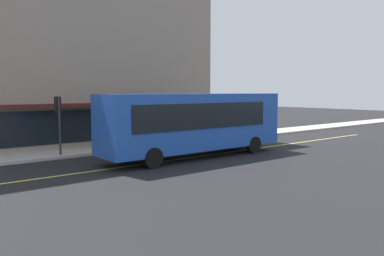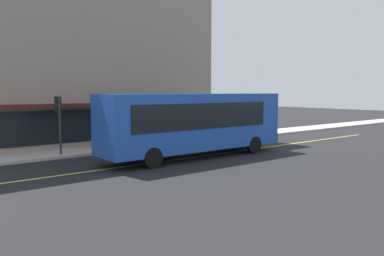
{
  "view_description": "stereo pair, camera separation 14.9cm",
  "coord_description": "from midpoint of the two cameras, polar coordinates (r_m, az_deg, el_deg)",
  "views": [
    {
      "loc": [
        -12.93,
        -16.29,
        3.65
      ],
      "look_at": [
        0.38,
        0.25,
        1.6
      ],
      "focal_mm": 35.95,
      "sensor_mm": 36.0,
      "label": 1
    },
    {
      "loc": [
        -12.81,
        -16.38,
        3.65
      ],
      "look_at": [
        0.38,
        0.25,
        1.6
      ],
      "focal_mm": 35.95,
      "sensor_mm": 36.0,
      "label": 2
    }
  ],
  "objects": [
    {
      "name": "pedestrian_near_storefront",
      "position": [
        25.01,
        -12.94,
        -0.09
      ],
      "size": [
        0.34,
        0.34,
        1.85
      ],
      "color": "black",
      "rests_on": "sidewalk"
    },
    {
      "name": "storefront_building",
      "position": [
        29.74,
        -19.78,
        12.3
      ],
      "size": [
        21.25,
        10.58,
        14.67
      ],
      "color": "gray",
      "rests_on": "ground"
    },
    {
      "name": "sidewalk",
      "position": [
        25.41,
        -7.58,
        -2.62
      ],
      "size": [
        80.0,
        2.62,
        0.15
      ],
      "primitive_type": "cube",
      "color": "#B2ADA3",
      "rests_on": "ground"
    },
    {
      "name": "bus",
      "position": [
        21.1,
        0.75,
        0.99
      ],
      "size": [
        11.14,
        2.63,
        3.5
      ],
      "color": "#1E4CAD",
      "rests_on": "ground"
    },
    {
      "name": "pedestrian_by_curb",
      "position": [
        30.85,
        6.98,
        1.04
      ],
      "size": [
        0.34,
        0.34,
        1.84
      ],
      "color": "black",
      "rests_on": "sidewalk"
    },
    {
      "name": "lane_centre_stripe",
      "position": [
        21.11,
        -0.18,
        -4.43
      ],
      "size": [
        36.0,
        0.16,
        0.01
      ],
      "primitive_type": "cube",
      "color": "#D8D14C",
      "rests_on": "ground"
    },
    {
      "name": "traffic_light",
      "position": [
        22.32,
        -19.02,
        2.35
      ],
      "size": [
        0.3,
        0.52,
        3.2
      ],
      "color": "#2D2D33",
      "rests_on": "sidewalk"
    },
    {
      "name": "pedestrian_waiting",
      "position": [
        27.65,
        1.2,
        0.21
      ],
      "size": [
        0.34,
        0.34,
        1.59
      ],
      "color": "black",
      "rests_on": "sidewalk"
    },
    {
      "name": "ground",
      "position": [
        21.11,
        -0.18,
        -4.44
      ],
      "size": [
        120.0,
        120.0,
        0.0
      ],
      "primitive_type": "plane",
      "color": "black"
    },
    {
      "name": "car_silver",
      "position": [
        26.94,
        5.48,
        -0.71
      ],
      "size": [
        4.37,
        2.0,
        1.52
      ],
      "color": "#B7BABF",
      "rests_on": "ground"
    }
  ]
}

